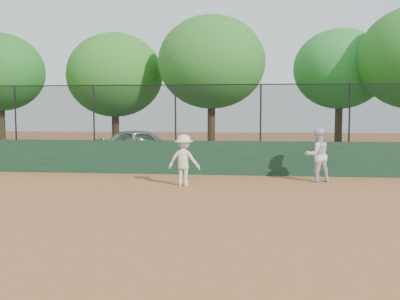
# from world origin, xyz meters

# --- Properties ---
(ground) EXTENTS (80.00, 80.00, 0.00)m
(ground) POSITION_xyz_m (0.00, 0.00, 0.00)
(ground) COLOR #A46135
(ground) RESTS_ON ground
(back_wall) EXTENTS (26.00, 0.20, 1.20)m
(back_wall) POSITION_xyz_m (0.00, 6.00, 0.60)
(back_wall) COLOR #1B3B25
(back_wall) RESTS_ON ground
(grass_strip) EXTENTS (36.00, 12.00, 0.01)m
(grass_strip) POSITION_xyz_m (0.00, 12.00, 0.00)
(grass_strip) COLOR #285019
(grass_strip) RESTS_ON ground
(parked_car) EXTENTS (4.60, 2.45, 1.49)m
(parked_car) POSITION_xyz_m (-2.63, 10.05, 0.74)
(parked_car) COLOR silver
(parked_car) RESTS_ON ground
(player_second) EXTENTS (1.00, 0.89, 1.71)m
(player_second) POSITION_xyz_m (4.27, 4.77, 0.85)
(player_second) COLOR silver
(player_second) RESTS_ON ground
(player_main) EXTENTS (1.09, 0.78, 2.11)m
(player_main) POSITION_xyz_m (0.16, 3.54, 0.77)
(player_main) COLOR beige
(player_main) RESTS_ON ground
(fence_assembly) EXTENTS (26.00, 0.06, 2.00)m
(fence_assembly) POSITION_xyz_m (-0.03, 6.00, 2.24)
(fence_assembly) COLOR black
(fence_assembly) RESTS_ON back_wall
(tree_0) EXTENTS (4.51, 4.10, 6.18)m
(tree_0) POSITION_xyz_m (-10.41, 11.72, 4.22)
(tree_0) COLOR #452E18
(tree_0) RESTS_ON ground
(tree_1) EXTENTS (4.77, 4.34, 6.11)m
(tree_1) POSITION_xyz_m (-4.52, 11.94, 4.04)
(tree_1) COLOR #3F2715
(tree_1) RESTS_ON ground
(tree_2) EXTENTS (4.88, 4.43, 6.58)m
(tree_2) POSITION_xyz_m (0.38, 10.71, 4.47)
(tree_2) COLOR #452B18
(tree_2) RESTS_ON ground
(tree_3) EXTENTS (4.46, 4.05, 6.22)m
(tree_3) POSITION_xyz_m (6.42, 12.65, 4.29)
(tree_3) COLOR #3D2614
(tree_3) RESTS_ON ground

